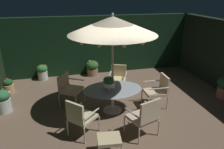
% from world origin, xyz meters
% --- Properties ---
extents(ground_plane, '(8.10, 6.61, 0.02)m').
position_xyz_m(ground_plane, '(0.00, 0.00, -0.01)').
color(ground_plane, brown).
extents(hedge_backdrop_rear, '(8.10, 0.30, 2.38)m').
position_xyz_m(hedge_backdrop_rear, '(0.00, 3.16, 1.19)').
color(hedge_backdrop_rear, black).
rests_on(hedge_backdrop_rear, ground_plane).
extents(patio_dining_table, '(1.68, 1.21, 0.71)m').
position_xyz_m(patio_dining_table, '(-0.23, -0.13, 0.59)').
color(patio_dining_table, silver).
rests_on(patio_dining_table, ground_plane).
extents(patio_umbrella, '(2.32, 2.32, 2.78)m').
position_xyz_m(patio_umbrella, '(-0.23, -0.13, 2.47)').
color(patio_umbrella, silver).
rests_on(patio_umbrella, ground_plane).
extents(centerpiece_planter, '(0.35, 0.35, 0.44)m').
position_xyz_m(centerpiece_planter, '(-0.36, -0.22, 0.95)').
color(centerpiece_planter, beige).
rests_on(centerpiece_planter, patio_dining_table).
extents(patio_chair_north, '(0.74, 0.73, 0.90)m').
position_xyz_m(patio_chair_north, '(0.28, 1.16, 0.52)').
color(patio_chair_north, beige).
rests_on(patio_chair_north, ground_plane).
extents(patio_chair_northeast, '(0.83, 0.85, 0.97)m').
position_xyz_m(patio_chair_northeast, '(-1.43, 0.58, 0.57)').
color(patio_chair_northeast, beige).
rests_on(patio_chair_northeast, ground_plane).
extents(patio_chair_east, '(0.81, 0.81, 0.97)m').
position_xyz_m(patio_chair_east, '(-1.25, -1.09, 0.55)').
color(patio_chair_east, beige).
rests_on(patio_chair_east, ground_plane).
extents(patio_chair_southeast, '(0.80, 0.78, 1.03)m').
position_xyz_m(patio_chair_southeast, '(0.23, -1.46, 0.58)').
color(patio_chair_southeast, silver).
rests_on(patio_chair_southeast, ground_plane).
extents(patio_chair_south, '(0.65, 0.60, 0.98)m').
position_xyz_m(patio_chair_south, '(1.17, -0.16, 0.56)').
color(patio_chair_south, silver).
rests_on(patio_chair_south, ground_plane).
extents(ottoman_footrest, '(0.54, 0.48, 0.44)m').
position_xyz_m(ottoman_footrest, '(-0.73, -1.88, 0.38)').
color(ottoman_footrest, silver).
rests_on(ottoman_footrest, ground_plane).
extents(potted_plant_right_near, '(0.36, 0.36, 0.51)m').
position_xyz_m(potted_plant_right_near, '(-3.42, 1.86, 0.24)').
color(potted_plant_right_near, tan).
rests_on(potted_plant_right_near, ground_plane).
extents(potted_plant_right_far, '(0.52, 0.52, 0.62)m').
position_xyz_m(potted_plant_right_far, '(-0.37, 2.82, 0.33)').
color(potted_plant_right_far, '#8E6F4F').
rests_on(potted_plant_right_far, ground_plane).
extents(potted_plant_back_right, '(0.44, 0.44, 0.68)m').
position_xyz_m(potted_plant_back_right, '(-3.30, 0.53, 0.36)').
color(potted_plant_back_right, silver).
rests_on(potted_plant_back_right, ground_plane).
extents(potted_plant_back_left, '(0.42, 0.42, 0.61)m').
position_xyz_m(potted_plant_back_left, '(-2.36, 2.80, 0.33)').
color(potted_plant_back_left, silver).
rests_on(potted_plant_back_left, ground_plane).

